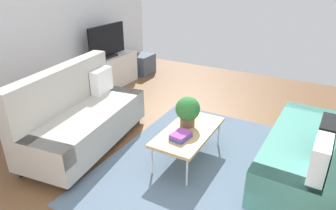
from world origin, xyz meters
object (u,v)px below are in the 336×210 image
at_px(storage_trunk, 143,64).
at_px(vase_0, 85,61).
at_px(tv_console, 109,72).
at_px(potted_plant, 188,110).
at_px(bottle_0, 94,57).
at_px(couch_beige, 81,116).
at_px(coffee_table, 188,132).
at_px(couch_green, 315,148).
at_px(tv, 107,42).
at_px(table_book_0, 181,137).

height_order(storage_trunk, vase_0, vase_0).
height_order(tv_console, storage_trunk, tv_console).
xyz_separation_m(potted_plant, bottle_0, (1.01, 2.44, 0.12)).
distance_m(couch_beige, coffee_table, 1.48).
distance_m(couch_green, potted_plant, 1.51).
distance_m(tv, potted_plant, 2.86).
bearing_deg(couch_beige, vase_0, -146.85).
relative_size(couch_green, coffee_table, 1.75).
xyz_separation_m(coffee_table, tv, (1.54, 2.53, 0.56)).
height_order(potted_plant, table_book_0, potted_plant).
height_order(tv, bottle_0, tv).
relative_size(couch_green, tv_console, 1.37).
distance_m(couch_green, tv_console, 4.17).
xyz_separation_m(tv_console, bottle_0, (-0.41, -0.04, 0.43)).
relative_size(potted_plant, table_book_0, 1.63).
bearing_deg(bottle_0, potted_plant, -112.55).
xyz_separation_m(couch_beige, vase_0, (1.36, 1.18, 0.27)).
bearing_deg(bottle_0, storage_trunk, -2.27).
bearing_deg(table_book_0, vase_0, 65.59).
bearing_deg(potted_plant, tv_console, 60.08).
distance_m(tv_console, potted_plant, 2.87).
bearing_deg(tv_console, couch_green, -107.59).
height_order(couch_green, bottle_0, couch_green).
bearing_deg(couch_green, vase_0, 82.12).
xyz_separation_m(couch_green, coffee_table, (-0.28, 1.42, -0.05)).
xyz_separation_m(couch_beige, storage_trunk, (3.04, 1.03, -0.22)).
height_order(tv_console, tv, tv).
distance_m(storage_trunk, bottle_0, 1.60).
relative_size(tv, bottle_0, 4.49).
relative_size(couch_beige, storage_trunk, 3.84).
xyz_separation_m(couch_beige, couch_green, (0.68, -2.84, 0.01)).
height_order(potted_plant, vase_0, potted_plant).
distance_m(storage_trunk, potted_plant, 3.49).
relative_size(coffee_table, tv, 1.10).
relative_size(tv, table_book_0, 4.17).
height_order(storage_trunk, bottle_0, bottle_0).
distance_m(coffee_table, bottle_0, 2.77).
xyz_separation_m(couch_beige, tv_console, (1.94, 1.13, -0.12)).
bearing_deg(couch_beige, tv_console, -157.61).
height_order(tv_console, potted_plant, potted_plant).
relative_size(tv, storage_trunk, 1.92).
height_order(couch_beige, potted_plant, couch_beige).
bearing_deg(tv_console, couch_beige, -149.79).
height_order(potted_plant, bottle_0, bottle_0).
bearing_deg(storage_trunk, couch_green, -121.36).
height_order(couch_green, vase_0, couch_green).
height_order(couch_green, coffee_table, couch_green).
bearing_deg(tv_console, coffee_table, -121.13).
relative_size(coffee_table, tv_console, 0.79).
bearing_deg(bottle_0, couch_green, -102.14).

